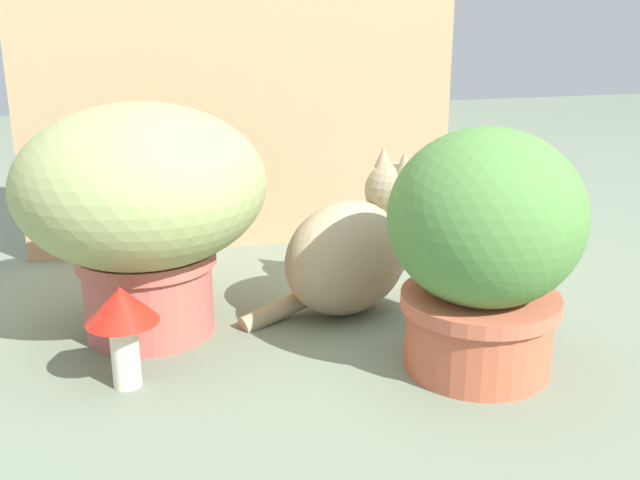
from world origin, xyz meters
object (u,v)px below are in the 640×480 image
grass_planter (142,201)px  cat (354,250)px  mushroom_ornament_red (122,316)px  leafy_planter (484,246)px

grass_planter → cat: 0.40m
cat → mushroom_ornament_red: bearing=-154.7°
cat → grass_planter: bearing=-179.4°
cat → mushroom_ornament_red: size_ratio=2.36×
cat → mushroom_ornament_red: cat is taller
leafy_planter → cat: size_ratio=1.01×
grass_planter → leafy_planter: 0.58m
grass_planter → cat: size_ratio=1.11×
cat → mushroom_ornament_red: (-0.43, -0.20, -0.00)m
mushroom_ornament_red → cat: bearing=25.3°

